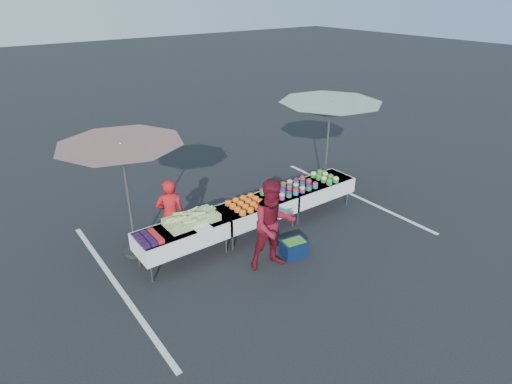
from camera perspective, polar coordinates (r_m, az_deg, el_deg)
ground at (r=9.65m, az=-0.00°, el=-5.36°), size 80.00×80.00×0.00m
stripe_left at (r=8.48m, az=-18.06°, el=-11.73°), size 0.10×5.00×0.00m
stripe_right at (r=11.61m, az=12.81°, el=-0.37°), size 0.10×5.00×0.00m
table_left at (r=8.56m, az=-9.79°, el=-5.63°), size 1.86×0.81×0.75m
table_center at (r=9.36m, az=-0.00°, el=-2.30°), size 1.86×0.81×0.75m
table_right at (r=10.42m, az=7.99°, el=0.49°), size 1.86×0.81×0.75m
berry_punnets at (r=8.17m, az=-14.13°, el=-6.02°), size 0.40×0.54×0.08m
corn_pile at (r=8.56m, az=-8.58°, el=-3.53°), size 1.16×0.57×0.26m
plastic_bags at (r=8.34m, az=-7.11°, el=-4.77°), size 0.30×0.25×0.05m
carrot_bowls at (r=9.12m, az=-1.23°, el=-1.56°), size 0.75×0.69×0.11m
potato_cups at (r=9.79m, az=4.48°, el=0.54°), size 1.34×0.58×0.16m
bean_baskets at (r=10.48m, az=9.13°, el=2.01°), size 0.36×0.68×0.15m
vendor at (r=8.91m, az=-11.31°, el=-2.96°), size 0.66×0.54×1.56m
customer at (r=8.10m, az=2.32°, el=-4.41°), size 1.04×0.90×1.83m
umbrella_left at (r=8.31m, az=-17.48°, el=4.92°), size 2.57×2.57×2.42m
umbrella_right at (r=10.57m, az=9.83°, el=10.66°), size 2.88×2.88×2.54m
storage_bin at (r=8.82m, az=5.09°, el=-7.43°), size 0.57×0.46×0.34m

